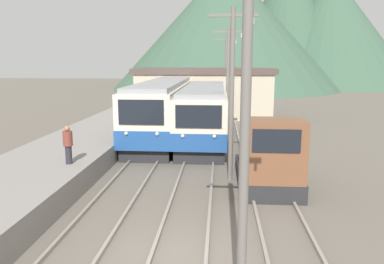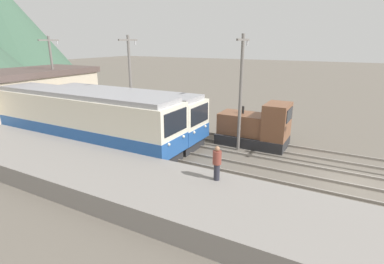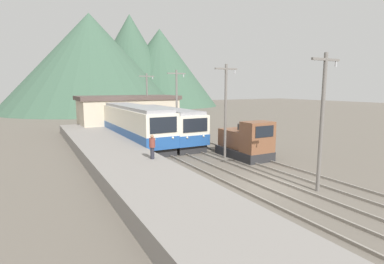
{
  "view_description": "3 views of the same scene",
  "coord_description": "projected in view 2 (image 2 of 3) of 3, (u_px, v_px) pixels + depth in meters",
  "views": [
    {
      "loc": [
        1.22,
        -8.91,
        5.1
      ],
      "look_at": [
        -0.04,
        7.81,
        1.9
      ],
      "focal_mm": 35.0,
      "sensor_mm": 36.0,
      "label": 1
    },
    {
      "loc": [
        -15.91,
        0.63,
        6.82
      ],
      "look_at": [
        -1.42,
        8.5,
        1.8
      ],
      "focal_mm": 28.0,
      "sensor_mm": 36.0,
      "label": 2
    },
    {
      "loc": [
        -11.59,
        -12.22,
        5.51
      ],
      "look_at": [
        -0.09,
        8.88,
        1.92
      ],
      "focal_mm": 28.0,
      "sensor_mm": 36.0,
      "label": 3
    }
  ],
  "objects": [
    {
      "name": "track_left",
      "position": [
        352.0,
        205.0,
        12.87
      ],
      "size": [
        1.54,
        60.0,
        0.14
      ],
      "color": "gray",
      "rests_on": "ground"
    },
    {
      "name": "shunting_locomotive",
      "position": [
        256.0,
        128.0,
        20.18
      ],
      "size": [
        2.4,
        4.67,
        3.0
      ],
      "color": "#28282B",
      "rests_on": "ground"
    },
    {
      "name": "track_center",
      "position": [
        354.0,
        180.0,
        15.23
      ],
      "size": [
        1.54,
        60.0,
        0.14
      ],
      "color": "gray",
      "rests_on": "ground"
    },
    {
      "name": "catenary_mast_far",
      "position": [
        131.0,
        81.0,
        22.42
      ],
      "size": [
        2.0,
        0.2,
        7.25
      ],
      "color": "slate",
      "rests_on": "ground"
    },
    {
      "name": "station_building",
      "position": [
        22.0,
        96.0,
        26.09
      ],
      "size": [
        12.6,
        6.3,
        4.44
      ],
      "color": "beige",
      "rests_on": "ground"
    },
    {
      "name": "person_on_platform",
      "position": [
        217.0,
        162.0,
        12.91
      ],
      "size": [
        0.38,
        0.38,
        1.57
      ],
      "color": "#282833",
      "rests_on": "platform_left"
    },
    {
      "name": "commuter_train_center",
      "position": [
        122.0,
        116.0,
        21.7
      ],
      "size": [
        2.84,
        12.79,
        3.5
      ],
      "color": "#28282B",
      "rests_on": "ground"
    },
    {
      "name": "platform_left",
      "position": [
        351.0,
        245.0,
        9.68
      ],
      "size": [
        4.5,
        54.0,
        0.98
      ],
      "primitive_type": "cube",
      "color": "gray",
      "rests_on": "ground"
    },
    {
      "name": "catenary_mast_mid",
      "position": [
        241.0,
        90.0,
        18.46
      ],
      "size": [
        2.0,
        0.2,
        7.25
      ],
      "color": "slate",
      "rests_on": "ground"
    },
    {
      "name": "catenary_mast_distant",
      "position": [
        53.0,
        75.0,
        26.38
      ],
      "size": [
        2.0,
        0.2,
        7.25
      ],
      "color": "slate",
      "rests_on": "ground"
    },
    {
      "name": "track_right",
      "position": [
        355.0,
        160.0,
        17.75
      ],
      "size": [
        1.54,
        60.0,
        0.14
      ],
      "color": "gray",
      "rests_on": "ground"
    },
    {
      "name": "ground_plane",
      "position": [
        353.0,
        182.0,
        15.08
      ],
      "size": [
        200.0,
        200.0,
        0.0
      ],
      "primitive_type": "plane",
      "color": "#665E54"
    },
    {
      "name": "commuter_train_left",
      "position": [
        84.0,
        122.0,
        19.67
      ],
      "size": [
        2.84,
        14.31,
        3.76
      ],
      "color": "#28282B",
      "rests_on": "ground"
    }
  ]
}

